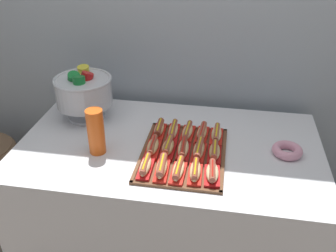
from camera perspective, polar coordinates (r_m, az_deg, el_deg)
name	(u,v)px	position (r m, az deg, el deg)	size (l,w,h in m)	color
ground_plane	(169,248)	(2.42, 0.18, -18.03)	(10.00, 10.00, 0.00)	#7A6B5B
back_wall	(186,11)	(2.23, 2.76, 17.05)	(6.00, 0.10, 2.60)	#9EA8B2
buffet_table	(169,198)	(2.14, 0.19, -10.87)	(1.54, 0.89, 0.76)	silver
serving_tray	(183,155)	(1.83, 2.31, -4.35)	(0.41, 0.53, 0.01)	brown
hot_dog_0	(145,167)	(1.71, -3.43, -6.15)	(0.06, 0.16, 0.06)	red
hot_dog_1	(162,168)	(1.69, -0.94, -6.34)	(0.07, 0.18, 0.06)	red
hot_dog_2	(178,170)	(1.68, 1.59, -6.70)	(0.06, 0.18, 0.06)	red
hot_dog_3	(195,172)	(1.68, 4.14, -6.90)	(0.07, 0.17, 0.06)	red
hot_dog_4	(212,173)	(1.67, 6.72, -7.13)	(0.08, 0.16, 0.06)	red
hot_dog_5	(153,147)	(1.84, -2.31, -3.19)	(0.07, 0.16, 0.06)	red
hot_dog_6	(168,148)	(1.82, -0.01, -3.30)	(0.07, 0.16, 0.06)	#B21414
hot_dog_7	(183,149)	(1.82, 2.33, -3.54)	(0.07, 0.18, 0.06)	red
hot_dog_8	(199,150)	(1.81, 4.69, -3.69)	(0.07, 0.18, 0.07)	red
hot_dog_9	(214,152)	(1.81, 7.06, -3.94)	(0.07, 0.15, 0.06)	#B21414
hot_dog_10	(159,129)	(1.97, -1.36, -0.52)	(0.06, 0.16, 0.06)	red
hot_dog_11	(173,131)	(1.96, 0.79, -0.77)	(0.06, 0.18, 0.05)	red
hot_dog_12	(187,132)	(1.96, 2.96, -0.95)	(0.07, 0.17, 0.06)	red
hot_dog_13	(202,133)	(1.95, 5.15, -1.10)	(0.07, 0.18, 0.06)	red
hot_dog_14	(216,135)	(1.95, 7.35, -1.30)	(0.06, 0.16, 0.06)	red
punch_bowl	(84,91)	(2.14, -12.68, 5.20)	(0.32, 0.32, 0.29)	silver
cup_stack	(96,132)	(1.83, -10.88, -0.83)	(0.08, 0.08, 0.23)	#EA5B19
donut	(287,150)	(1.92, 17.62, -3.55)	(0.15, 0.15, 0.04)	pink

